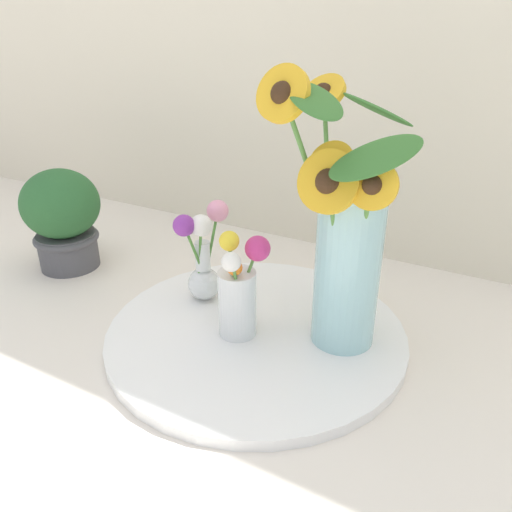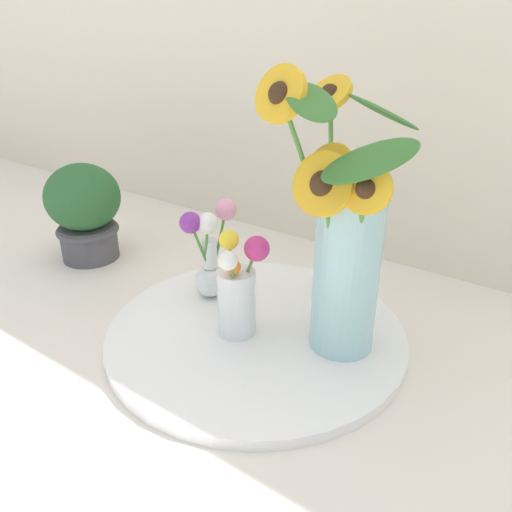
# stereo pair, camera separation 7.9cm
# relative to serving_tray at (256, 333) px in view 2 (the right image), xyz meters

# --- Properties ---
(ground_plane) EXTENTS (6.00, 6.00, 0.00)m
(ground_plane) POSITION_rel_serving_tray_xyz_m (0.03, -0.06, -0.01)
(ground_plane) COLOR silver
(serving_tray) EXTENTS (0.50, 0.50, 0.02)m
(serving_tray) POSITION_rel_serving_tray_xyz_m (0.00, 0.00, 0.00)
(serving_tray) COLOR white
(serving_tray) RESTS_ON ground_plane
(mason_jar_sunflowers) EXTENTS (0.25, 0.23, 0.43)m
(mason_jar_sunflowers) POSITION_rel_serving_tray_xyz_m (0.13, 0.04, 0.18)
(mason_jar_sunflowers) COLOR #9ED1D6
(mason_jar_sunflowers) RESTS_ON serving_tray
(vase_small_center) EXTENTS (0.08, 0.08, 0.18)m
(vase_small_center) POSITION_rel_serving_tray_xyz_m (-0.02, -0.03, 0.09)
(vase_small_center) COLOR white
(vase_small_center) RESTS_ON serving_tray
(vase_bulb_right) EXTENTS (0.06, 0.11, 0.18)m
(vase_bulb_right) POSITION_rel_serving_tray_xyz_m (-0.13, 0.04, 0.10)
(vase_bulb_right) COLOR white
(vase_bulb_right) RESTS_ON serving_tray
(potted_plant) EXTENTS (0.16, 0.16, 0.22)m
(potted_plant) POSITION_rel_serving_tray_xyz_m (-0.49, 0.04, 0.11)
(potted_plant) COLOR #4C4C51
(potted_plant) RESTS_ON ground_plane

